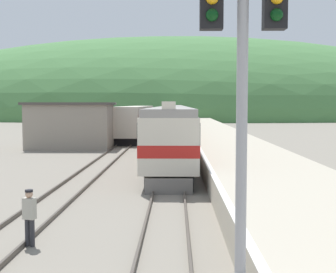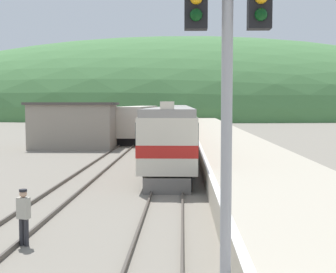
{
  "view_description": "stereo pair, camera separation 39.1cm",
  "coord_description": "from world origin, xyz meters",
  "px_view_note": "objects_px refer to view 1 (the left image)",
  "views": [
    {
      "loc": [
        0.35,
        -5.63,
        4.2
      ],
      "look_at": [
        -0.12,
        21.04,
        2.34
      ],
      "focal_mm": 50.0,
      "sensor_mm": 36.0,
      "label": 1
    },
    {
      "loc": [
        0.74,
        -5.62,
        4.2
      ],
      "look_at": [
        -0.12,
        21.04,
        2.34
      ],
      "focal_mm": 50.0,
      "sensor_mm": 36.0,
      "label": 2
    }
  ],
  "objects_px": {
    "carriage_third": "(174,116)",
    "carriage_fourth": "(175,114)",
    "carriage_second": "(173,122)",
    "signal_mast_main": "(243,62)",
    "siding_train": "(136,121)",
    "track_worker": "(29,214)",
    "express_train_lead_car": "(171,134)"
  },
  "relations": [
    {
      "from": "carriage_third",
      "to": "track_worker",
      "type": "distance_m",
      "value": 63.67
    },
    {
      "from": "carriage_fourth",
      "to": "signal_mast_main",
      "type": "height_order",
      "value": "signal_mast_main"
    },
    {
      "from": "signal_mast_main",
      "to": "carriage_second",
      "type": "bearing_deg",
      "value": 91.87
    },
    {
      "from": "express_train_lead_car",
      "to": "track_worker",
      "type": "relative_size",
      "value": 12.61
    },
    {
      "from": "express_train_lead_car",
      "to": "track_worker",
      "type": "bearing_deg",
      "value": -102.25
    },
    {
      "from": "express_train_lead_car",
      "to": "signal_mast_main",
      "type": "bearing_deg",
      "value": -86.33
    },
    {
      "from": "express_train_lead_car",
      "to": "siding_train",
      "type": "bearing_deg",
      "value": 99.57
    },
    {
      "from": "carriage_second",
      "to": "carriage_third",
      "type": "height_order",
      "value": "same"
    },
    {
      "from": "carriage_second",
      "to": "siding_train",
      "type": "height_order",
      "value": "carriage_second"
    },
    {
      "from": "track_worker",
      "to": "express_train_lead_car",
      "type": "bearing_deg",
      "value": 77.75
    },
    {
      "from": "express_train_lead_car",
      "to": "carriage_second",
      "type": "bearing_deg",
      "value": 90.0
    },
    {
      "from": "carriage_third",
      "to": "carriage_fourth",
      "type": "height_order",
      "value": "same"
    },
    {
      "from": "signal_mast_main",
      "to": "siding_train",
      "type": "bearing_deg",
      "value": 96.94
    },
    {
      "from": "carriage_third",
      "to": "track_worker",
      "type": "height_order",
      "value": "carriage_third"
    },
    {
      "from": "siding_train",
      "to": "track_worker",
      "type": "xyz_separation_m",
      "value": [
        0.89,
        -47.09,
        -1.05
      ]
    },
    {
      "from": "siding_train",
      "to": "signal_mast_main",
      "type": "bearing_deg",
      "value": -83.06
    },
    {
      "from": "carriage_fourth",
      "to": "siding_train",
      "type": "distance_m",
      "value": 39.37
    },
    {
      "from": "express_train_lead_car",
      "to": "siding_train",
      "type": "xyz_separation_m",
      "value": [
        -4.85,
        28.81,
        -0.15
      ]
    },
    {
      "from": "siding_train",
      "to": "signal_mast_main",
      "type": "xyz_separation_m",
      "value": [
        6.36,
        -52.29,
        2.91
      ]
    },
    {
      "from": "carriage_third",
      "to": "siding_train",
      "type": "distance_m",
      "value": 17.15
    },
    {
      "from": "siding_train",
      "to": "track_worker",
      "type": "bearing_deg",
      "value": -88.92
    },
    {
      "from": "carriage_fourth",
      "to": "carriage_second",
      "type": "bearing_deg",
      "value": -90.0
    },
    {
      "from": "carriage_third",
      "to": "carriage_fourth",
      "type": "bearing_deg",
      "value": 90.0
    },
    {
      "from": "express_train_lead_car",
      "to": "carriage_second",
      "type": "relative_size",
      "value": 0.98
    },
    {
      "from": "carriage_fourth",
      "to": "signal_mast_main",
      "type": "xyz_separation_m",
      "value": [
        1.51,
        -91.36,
        2.77
      ]
    },
    {
      "from": "carriage_fourth",
      "to": "siding_train",
      "type": "xyz_separation_m",
      "value": [
        -4.85,
        -39.07,
        -0.14
      ]
    },
    {
      "from": "siding_train",
      "to": "track_worker",
      "type": "relative_size",
      "value": 17.88
    },
    {
      "from": "express_train_lead_car",
      "to": "carriage_fourth",
      "type": "distance_m",
      "value": 67.88
    },
    {
      "from": "carriage_fourth",
      "to": "track_worker",
      "type": "xyz_separation_m",
      "value": [
        -3.97,
        -86.16,
        -1.19
      ]
    },
    {
      "from": "siding_train",
      "to": "signal_mast_main",
      "type": "relative_size",
      "value": 4.02
    },
    {
      "from": "express_train_lead_car",
      "to": "signal_mast_main",
      "type": "height_order",
      "value": "signal_mast_main"
    },
    {
      "from": "carriage_third",
      "to": "signal_mast_main",
      "type": "bearing_deg",
      "value": -88.74
    }
  ]
}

